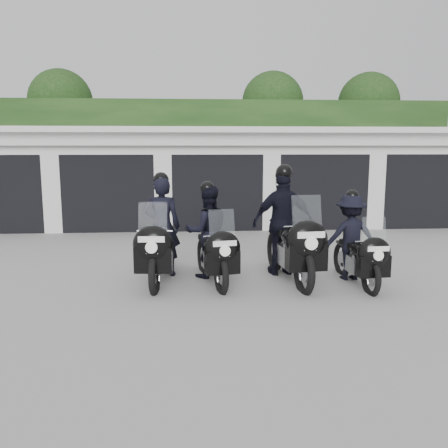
{
  "coord_description": "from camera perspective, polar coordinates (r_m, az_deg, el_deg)",
  "views": [
    {
      "loc": [
        -0.75,
        -8.06,
        2.44
      ],
      "look_at": [
        -0.17,
        0.33,
        1.05
      ],
      "focal_mm": 38.0,
      "sensor_mm": 36.0,
      "label": 1
    }
  ],
  "objects": [
    {
      "name": "ground",
      "position": [
        8.45,
        1.33,
        -7.4
      ],
      "size": [
        80.0,
        80.0,
        0.0
      ],
      "primitive_type": "plane",
      "color": "gray",
      "rests_on": "ground"
    },
    {
      "name": "garage_block",
      "position": [
        16.17,
        -1.28,
        5.78
      ],
      "size": [
        16.4,
        6.8,
        2.96
      ],
      "color": "silver",
      "rests_on": "ground"
    },
    {
      "name": "background_vegetation",
      "position": [
        21.01,
        -0.9,
        10.28
      ],
      "size": [
        20.0,
        3.9,
        5.8
      ],
      "color": "#173413",
      "rests_on": "ground"
    },
    {
      "name": "police_bike_a",
      "position": [
        8.7,
        -7.71,
        -1.55
      ],
      "size": [
        0.78,
        2.32,
        2.02
      ],
      "rotation": [
        0.0,
        0.0,
        -0.07
      ],
      "color": "black",
      "rests_on": "ground"
    },
    {
      "name": "police_bike_b",
      "position": [
        8.66,
        -1.71,
        -1.65
      ],
      "size": [
        1.01,
        2.12,
        1.86
      ],
      "rotation": [
        0.0,
        0.0,
        0.19
      ],
      "color": "black",
      "rests_on": "ground"
    },
    {
      "name": "police_bike_c",
      "position": [
        8.88,
        7.53,
        -0.57
      ],
      "size": [
        1.25,
        2.49,
        2.17
      ],
      "rotation": [
        0.0,
        0.0,
        0.12
      ],
      "color": "black",
      "rests_on": "ground"
    },
    {
      "name": "police_bike_d",
      "position": [
        8.87,
        15.31,
        -2.08
      ],
      "size": [
        1.06,
        1.97,
        1.71
      ],
      "rotation": [
        0.0,
        0.0,
        0.07
      ],
      "color": "black",
      "rests_on": "ground"
    }
  ]
}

